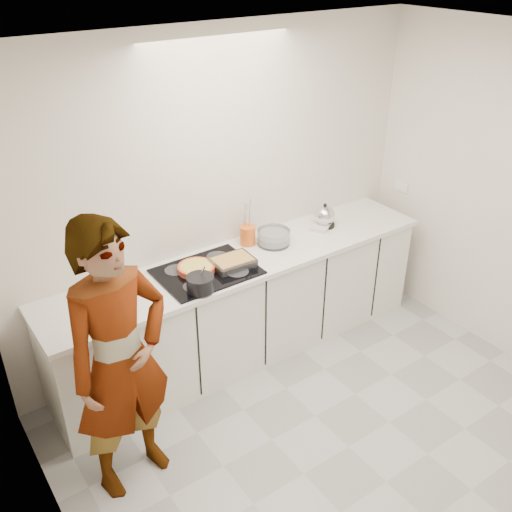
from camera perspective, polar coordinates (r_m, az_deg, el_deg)
floor at (r=4.21m, az=9.25°, el=-18.31°), size 3.60×3.20×0.00m
ceiling at (r=2.91m, az=13.51°, el=18.97°), size 3.60×3.20×0.00m
wall_back at (r=4.49m, az=-3.52°, el=5.79°), size 3.60×0.00×2.60m
wall_left at (r=2.64m, az=-19.07°, el=-15.20°), size 0.00×3.20×2.60m
base_cabinets at (r=4.67m, az=-1.12°, el=-5.29°), size 3.20×0.58×0.87m
countertop at (r=4.43m, az=-1.17°, el=-0.43°), size 3.24×0.64×0.04m
hob at (r=4.24m, az=-4.96°, el=-1.57°), size 0.72×0.54×0.01m
tart_dish at (r=4.23m, az=-5.99°, el=-1.20°), size 0.30×0.30×0.05m
saucepan at (r=3.99m, az=-5.59°, el=-2.74°), size 0.25×0.25×0.19m
baking_dish at (r=4.27m, az=-2.34°, el=-0.57°), size 0.32×0.24×0.06m
mixing_bowl at (r=4.60m, az=1.78°, el=1.84°), size 0.32×0.32×0.12m
tea_towel at (r=4.90m, az=6.48°, el=2.99°), size 0.25×0.23×0.03m
kettle at (r=4.91m, az=6.86°, el=3.95°), size 0.22×0.22×0.21m
utensil_crock at (r=4.58m, az=-0.84°, el=2.08°), size 0.15×0.15×0.16m
cook at (r=3.47m, az=-13.40°, el=-10.23°), size 0.75×0.57×1.85m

